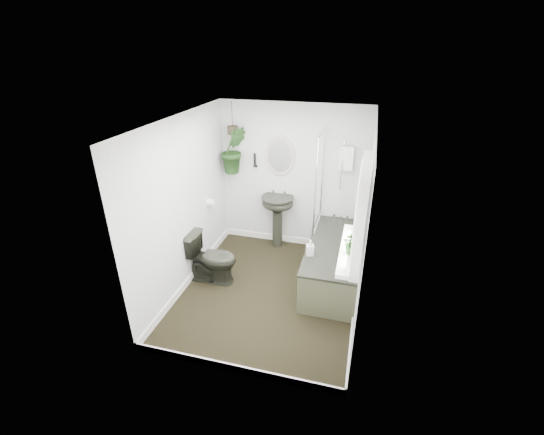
# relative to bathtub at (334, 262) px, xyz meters

# --- Properties ---
(floor) EXTENTS (2.30, 2.80, 0.02)m
(floor) POSITION_rel_bathtub_xyz_m (-0.80, -0.50, -0.30)
(floor) COLOR black
(floor) RESTS_ON ground
(ceiling) EXTENTS (2.30, 2.80, 0.02)m
(ceiling) POSITION_rel_bathtub_xyz_m (-0.80, -0.50, 2.02)
(ceiling) COLOR white
(ceiling) RESTS_ON ground
(wall_back) EXTENTS (2.30, 0.02, 2.30)m
(wall_back) POSITION_rel_bathtub_xyz_m (-0.80, 0.91, 0.86)
(wall_back) COLOR silver
(wall_back) RESTS_ON ground
(wall_front) EXTENTS (2.30, 0.02, 2.30)m
(wall_front) POSITION_rel_bathtub_xyz_m (-0.80, -1.91, 0.86)
(wall_front) COLOR silver
(wall_front) RESTS_ON ground
(wall_left) EXTENTS (0.02, 2.80, 2.30)m
(wall_left) POSITION_rel_bathtub_xyz_m (-1.96, -0.50, 0.86)
(wall_left) COLOR silver
(wall_left) RESTS_ON ground
(wall_right) EXTENTS (0.02, 2.80, 2.30)m
(wall_right) POSITION_rel_bathtub_xyz_m (0.36, -0.50, 0.86)
(wall_right) COLOR silver
(wall_right) RESTS_ON ground
(skirting) EXTENTS (2.30, 2.80, 0.10)m
(skirting) POSITION_rel_bathtub_xyz_m (-0.80, -0.50, -0.24)
(skirting) COLOR white
(skirting) RESTS_ON floor
(bathtub) EXTENTS (0.72, 1.72, 0.58)m
(bathtub) POSITION_rel_bathtub_xyz_m (0.00, 0.00, 0.00)
(bathtub) COLOR black
(bathtub) RESTS_ON floor
(bath_screen) EXTENTS (0.04, 0.72, 1.40)m
(bath_screen) POSITION_rel_bathtub_xyz_m (-0.33, 0.49, 0.99)
(bath_screen) COLOR silver
(bath_screen) RESTS_ON bathtub
(shower_box) EXTENTS (0.20, 0.10, 0.35)m
(shower_box) POSITION_rel_bathtub_xyz_m (0.00, 0.84, 1.26)
(shower_box) COLOR white
(shower_box) RESTS_ON wall_back
(oval_mirror) EXTENTS (0.46, 0.03, 0.62)m
(oval_mirror) POSITION_rel_bathtub_xyz_m (-1.00, 0.87, 1.21)
(oval_mirror) COLOR #B4A796
(oval_mirror) RESTS_ON wall_back
(wall_sconce) EXTENTS (0.04, 0.04, 0.22)m
(wall_sconce) POSITION_rel_bathtub_xyz_m (-1.40, 0.86, 1.11)
(wall_sconce) COLOR black
(wall_sconce) RESTS_ON wall_back
(toilet_roll_holder) EXTENTS (0.11, 0.11, 0.11)m
(toilet_roll_holder) POSITION_rel_bathtub_xyz_m (-1.90, 0.20, 0.61)
(toilet_roll_holder) COLOR white
(toilet_roll_holder) RESTS_ON wall_left
(window_recess) EXTENTS (0.08, 1.00, 0.90)m
(window_recess) POSITION_rel_bathtub_xyz_m (0.29, -1.20, 1.36)
(window_recess) COLOR white
(window_recess) RESTS_ON wall_right
(window_sill) EXTENTS (0.18, 1.00, 0.04)m
(window_sill) POSITION_rel_bathtub_xyz_m (0.22, -1.20, 0.94)
(window_sill) COLOR white
(window_sill) RESTS_ON wall_right
(window_blinds) EXTENTS (0.01, 0.86, 0.76)m
(window_blinds) POSITION_rel_bathtub_xyz_m (0.24, -1.20, 1.36)
(window_blinds) COLOR white
(window_blinds) RESTS_ON wall_right
(toilet) EXTENTS (0.71, 0.41, 0.72)m
(toilet) POSITION_rel_bathtub_xyz_m (-1.65, -0.44, 0.07)
(toilet) COLOR black
(toilet) RESTS_ON floor
(pedestal_sink) EXTENTS (0.55, 0.48, 0.88)m
(pedestal_sink) POSITION_rel_bathtub_xyz_m (-1.00, 0.74, 0.15)
(pedestal_sink) COLOR black
(pedestal_sink) RESTS_ON floor
(sill_plant) EXTENTS (0.23, 0.21, 0.22)m
(sill_plant) POSITION_rel_bathtub_xyz_m (0.25, -1.30, 1.07)
(sill_plant) COLOR black
(sill_plant) RESTS_ON window_sill
(hanging_plant) EXTENTS (0.51, 0.48, 0.73)m
(hanging_plant) POSITION_rel_bathtub_xyz_m (-1.70, 0.75, 1.28)
(hanging_plant) COLOR black
(hanging_plant) RESTS_ON ceiling
(soap_bottle) EXTENTS (0.12, 0.12, 0.21)m
(soap_bottle) POSITION_rel_bathtub_xyz_m (-0.29, -0.36, 0.40)
(soap_bottle) COLOR #2F2427
(soap_bottle) RESTS_ON bathtub
(hanging_pot) EXTENTS (0.16, 0.16, 0.12)m
(hanging_pot) POSITION_rel_bathtub_xyz_m (-1.70, 0.75, 1.58)
(hanging_pot) COLOR #332C1D
(hanging_pot) RESTS_ON ceiling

